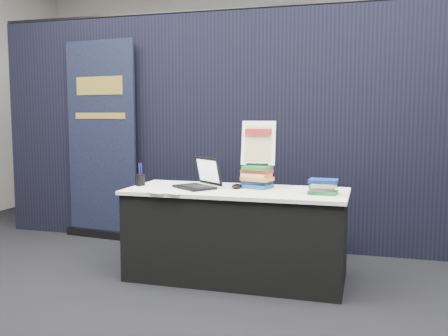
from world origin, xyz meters
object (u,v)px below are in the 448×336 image
Objects in this scene: book_stack_tall at (257,177)px; info_sign at (258,144)px; book_stack_short at (323,187)px; pullup_banner at (102,152)px; laptop at (196,181)px; display_table at (236,234)px; stacking_chair at (299,204)px.

info_sign is (0.00, 0.03, 0.28)m from book_stack_tall.
book_stack_short is 2.69m from pullup_banner.
laptop is 0.61m from info_sign.
info_sign is at bearing 48.55° from display_table.
pullup_banner reaches higher than display_table.
book_stack_short is at bearing -74.38° from stacking_chair.
info_sign reaches higher than book_stack_tall.
laptop is 1.20m from stacking_chair.
book_stack_tall is (0.15, 0.13, 0.47)m from display_table.
pullup_banner is at bearing 158.07° from book_stack_short.
pullup_banner reaches higher than stacking_chair.
stacking_chair is at bearing 71.60° from book_stack_tall.
book_stack_tall is 0.86m from stacking_chair.
display_table is 0.98m from stacking_chair.
book_stack_short is 0.23× the size of stacking_chair.
book_stack_short is 1.04m from stacking_chair.
book_stack_tall is at bearing -110.84° from stacking_chair.
stacking_chair reaches higher than book_stack_short.
info_sign reaches higher than laptop.
info_sign reaches higher than book_stack_short.
info_sign is at bearing 90.00° from book_stack_tall.
info_sign is 0.99m from stacking_chair.
book_stack_tall is at bearing 53.73° from laptop.
display_table is at bearing -21.52° from pullup_banner.
pullup_banner reaches higher than book_stack_short.
stacking_chair is at bearing 108.06° from book_stack_short.
display_table is at bearing -137.45° from info_sign.
display_table is 6.72× the size of book_stack_tall.
book_stack_tall is 0.28m from info_sign.
info_sign is 2.09m from pullup_banner.
laptop reaches higher than display_table.
display_table is 0.51m from book_stack_tall.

